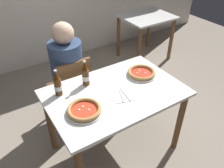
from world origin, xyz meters
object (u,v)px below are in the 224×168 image
Objects in this scene: beer_bottle_left at (86,75)px; beer_bottle_center at (58,85)px; diner_seated at (69,78)px; dining_table_main at (115,101)px; chair_behind_table at (72,87)px; pizza_margherita_near at (84,110)px; napkin_with_cutlery at (123,95)px; pizza_marinara_far at (141,73)px; dining_table_background at (146,25)px.

beer_bottle_center is at bearing -178.41° from beer_bottle_left.
dining_table_main is at bearing -75.18° from diner_seated.
chair_behind_table is 0.59m from beer_bottle_center.
pizza_margherita_near is (-0.17, -0.75, 0.19)m from diner_seated.
napkin_with_cutlery is (0.46, -0.31, -0.10)m from beer_bottle_center.
beer_bottle_center is (-0.80, 0.14, 0.08)m from pizza_marinara_far.
pizza_margherita_near is 1.31× the size of napkin_with_cutlery.
dining_table_main is at bearing 15.14° from pizza_margherita_near.
dining_table_background is (1.69, 0.79, 0.11)m from chair_behind_table.
beer_bottle_center reaches higher than dining_table_main.
beer_bottle_center reaches higher than napkin_with_cutlery.
beer_bottle_center is (-0.26, -0.43, 0.27)m from diner_seated.
pizza_marinara_far is at bearing 132.83° from chair_behind_table.
chair_behind_table is at bearing -86.07° from diner_seated.
pizza_marinara_far is at bearing -131.21° from dining_table_background.
pizza_marinara_far is 1.17× the size of beer_bottle_center.
pizza_margherita_near is at bearing -178.94° from napkin_with_cutlery.
dining_table_main and dining_table_background have the same top height.
pizza_margherita_near is at bearing -103.05° from diner_seated.
beer_bottle_left is 1.00× the size of beer_bottle_center.
beer_bottle_left is at bearing 164.45° from pizza_marinara_far.
dining_table_background is 2.76× the size of pizza_marinara_far.
diner_seated reaches higher than napkin_with_cutlery.
pizza_marinara_far is 1.30× the size of napkin_with_cutlery.
chair_behind_table is 3.44× the size of beer_bottle_left.
pizza_marinara_far is 1.17× the size of beer_bottle_left.
pizza_margherita_near reaches higher than dining_table_background.
dining_table_background is at bearing 23.65° from diner_seated.
beer_bottle_center is (-0.08, 0.32, 0.08)m from pizza_margherita_near.
beer_bottle_left and beer_bottle_center have the same top height.
diner_seated is 1.51× the size of dining_table_background.
dining_table_main is 0.53m from beer_bottle_center.
chair_behind_table is 2.90× the size of pizza_margherita_near.
beer_bottle_center is at bearing 170.04° from pizza_marinara_far.
pizza_marinara_far is at bearing 14.24° from pizza_margherita_near.
napkin_with_cutlery is (0.03, -0.09, 0.12)m from dining_table_main.
pizza_marinara_far is (0.36, 0.09, 0.14)m from dining_table_main.
napkin_with_cutlery is (0.38, 0.01, -0.02)m from pizza_margherita_near.
diner_seated is (-0.00, 0.05, 0.10)m from chair_behind_table.
pizza_margherita_near is 0.38m from napkin_with_cutlery.
dining_table_background is at bearing 42.75° from dining_table_main.
beer_bottle_left reaches higher than chair_behind_table.
napkin_with_cutlery is at bearing -34.29° from beer_bottle_center.
chair_behind_table is 0.77m from napkin_with_cutlery.
pizza_margherita_near reaches higher than dining_table_main.
chair_behind_table is 1.06× the size of dining_table_background.
pizza_margherita_near is at bearing -75.62° from beer_bottle_center.
chair_behind_table is 0.70× the size of diner_seated.
beer_bottle_left is at bearing 60.66° from pizza_margherita_near.
beer_bottle_center is (-1.95, -1.17, 0.26)m from dining_table_background.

